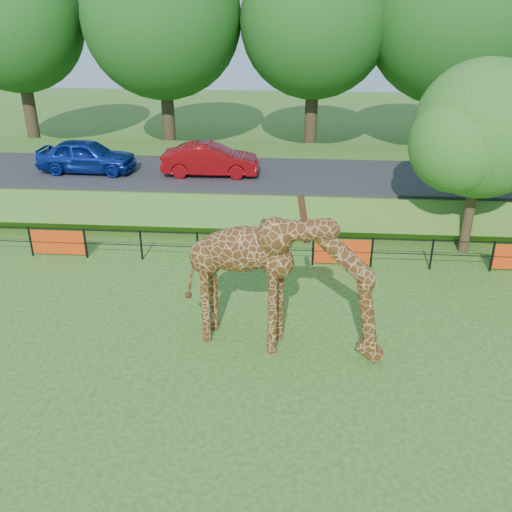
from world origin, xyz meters
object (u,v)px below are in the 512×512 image
object	(u,v)px
car_blue	(87,156)
visitor	(264,237)
tree_east	(485,134)
giraffe	(283,283)
car_red	(210,160)

from	to	relation	value
car_blue	visitor	xyz separation A→B (m)	(8.03, -4.97, -1.43)
tree_east	giraffe	bearing A→B (deg)	-134.31
giraffe	car_red	world-z (taller)	giraffe
tree_east	car_blue	bearing A→B (deg)	165.32
car_blue	car_red	world-z (taller)	car_blue
giraffe	visitor	distance (m)	5.88
giraffe	tree_east	size ratio (longest dim) A/B	0.79
visitor	car_blue	bearing A→B (deg)	-15.59
tree_east	car_red	bearing A→B (deg)	158.12
car_red	tree_east	world-z (taller)	tree_east
car_blue	visitor	bearing A→B (deg)	-119.93
giraffe	car_red	xyz separation A→B (m)	(-3.45, 10.64, 0.19)
giraffe	tree_east	xyz separation A→B (m)	(6.49, 6.65, 2.38)
car_blue	visitor	size ratio (longest dim) A/B	2.97
car_red	tree_east	xyz separation A→B (m)	(9.94, -3.99, 2.19)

